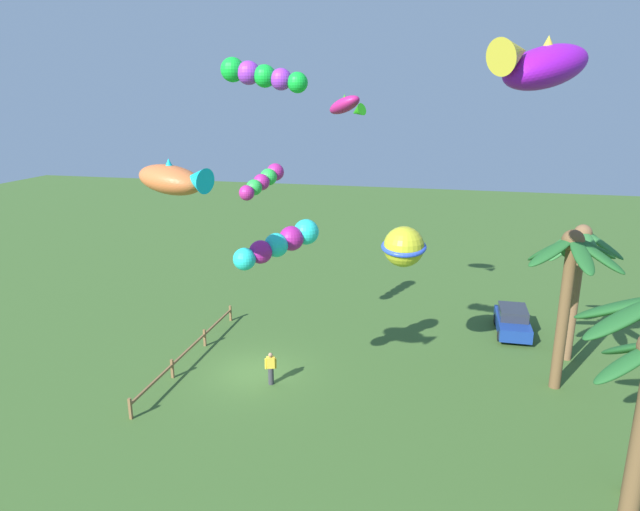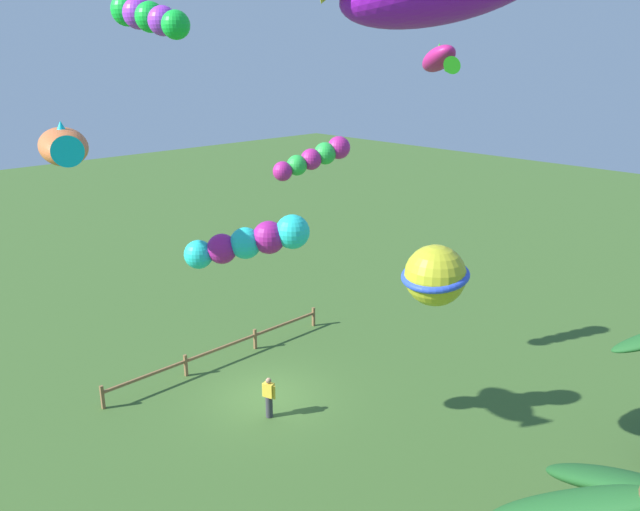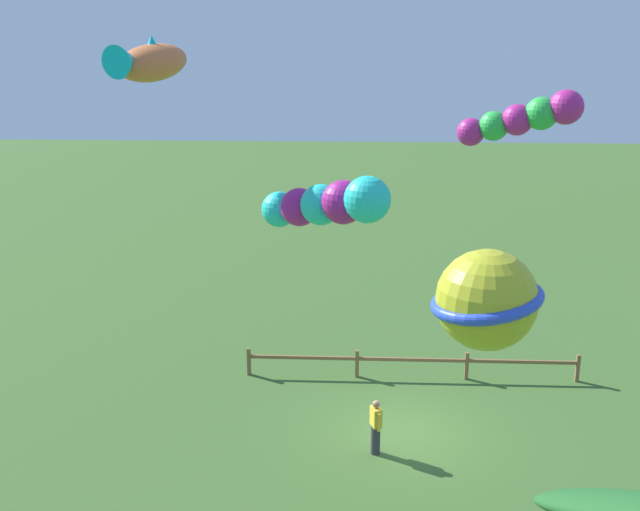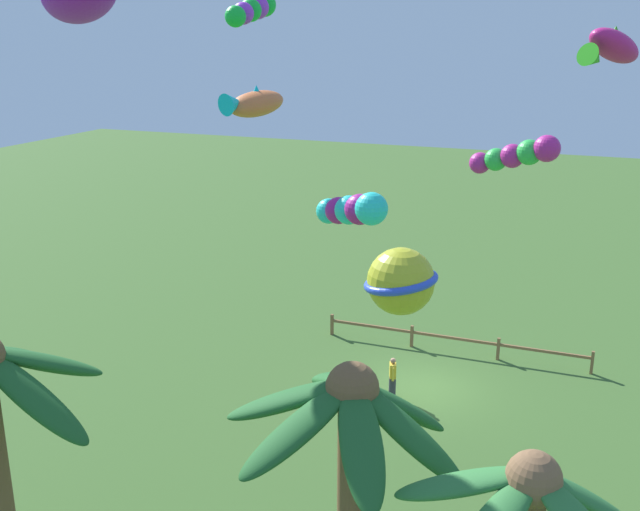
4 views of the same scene
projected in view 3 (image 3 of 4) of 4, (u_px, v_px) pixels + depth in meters
ground_plane at (404, 432)px, 22.01m from camera, size 120.00×120.00×0.00m
rail_fence at (412, 361)px, 25.27m from camera, size 11.04×0.12×0.95m
spectator_0 at (376, 427)px, 20.68m from camera, size 0.34×0.53×1.59m
kite_tube_0 at (326, 204)px, 17.96m from camera, size 3.17×2.93×1.68m
kite_tube_3 at (523, 118)px, 19.51m from camera, size 3.05×1.54×1.54m
kite_fish_5 at (149, 62)px, 19.27m from camera, size 2.06×3.09×1.26m
kite_ball_6 at (487, 300)px, 13.44m from camera, size 2.11×2.10×1.82m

